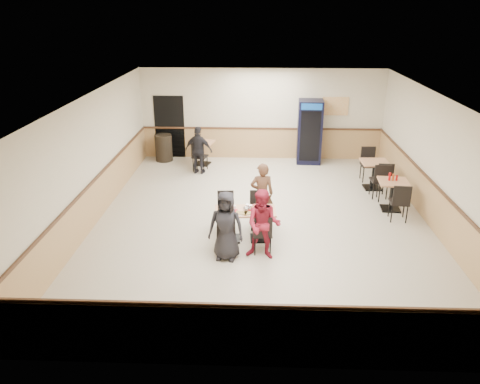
{
  "coord_description": "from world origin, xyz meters",
  "views": [
    {
      "loc": [
        -0.13,
        -10.36,
        4.88
      ],
      "look_at": [
        -0.51,
        -0.5,
        0.92
      ],
      "focal_mm": 35.0,
      "sensor_mm": 36.0,
      "label": 1
    }
  ],
  "objects_px": {
    "diner_woman_left": "(226,226)",
    "trash_bin": "(164,148)",
    "diner_woman_right": "(263,225)",
    "lone_diner": "(199,150)",
    "side_table_near": "(392,191)",
    "back_table": "(202,149)",
    "diner_man_opposite": "(262,194)",
    "main_table": "(245,220)",
    "side_table_far": "(374,171)",
    "pepsi_cooler": "(310,132)"
  },
  "relations": [
    {
      "from": "diner_man_opposite",
      "to": "lone_diner",
      "type": "relative_size",
      "value": 1.03
    },
    {
      "from": "diner_man_opposite",
      "to": "trash_bin",
      "type": "height_order",
      "value": "diner_man_opposite"
    },
    {
      "from": "main_table",
      "to": "trash_bin",
      "type": "height_order",
      "value": "trash_bin"
    },
    {
      "from": "diner_man_opposite",
      "to": "side_table_far",
      "type": "xyz_separation_m",
      "value": [
        3.18,
        2.44,
        -0.23
      ]
    },
    {
      "from": "lone_diner",
      "to": "trash_bin",
      "type": "height_order",
      "value": "lone_diner"
    },
    {
      "from": "diner_woman_right",
      "to": "trash_bin",
      "type": "distance_m",
      "value": 7.16
    },
    {
      "from": "back_table",
      "to": "trash_bin",
      "type": "relative_size",
      "value": 0.96
    },
    {
      "from": "main_table",
      "to": "back_table",
      "type": "bearing_deg",
      "value": 102.28
    },
    {
      "from": "diner_man_opposite",
      "to": "pepsi_cooler",
      "type": "xyz_separation_m",
      "value": [
        1.57,
        4.8,
        0.27
      ]
    },
    {
      "from": "main_table",
      "to": "diner_woman_left",
      "type": "bearing_deg",
      "value": -117.9
    },
    {
      "from": "side_table_far",
      "to": "back_table",
      "type": "relative_size",
      "value": 0.94
    },
    {
      "from": "pepsi_cooler",
      "to": "trash_bin",
      "type": "height_order",
      "value": "pepsi_cooler"
    },
    {
      "from": "trash_bin",
      "to": "diner_man_opposite",
      "type": "bearing_deg",
      "value": -55.66
    },
    {
      "from": "side_table_near",
      "to": "back_table",
      "type": "bearing_deg",
      "value": 146.54
    },
    {
      "from": "diner_woman_right",
      "to": "back_table",
      "type": "bearing_deg",
      "value": 118.14
    },
    {
      "from": "diner_woman_left",
      "to": "lone_diner",
      "type": "relative_size",
      "value": 0.99
    },
    {
      "from": "diner_man_opposite",
      "to": "side_table_near",
      "type": "height_order",
      "value": "diner_man_opposite"
    },
    {
      "from": "side_table_far",
      "to": "diner_woman_right",
      "type": "bearing_deg",
      "value": -127.92
    },
    {
      "from": "lone_diner",
      "to": "trash_bin",
      "type": "bearing_deg",
      "value": -28.64
    },
    {
      "from": "pepsi_cooler",
      "to": "trash_bin",
      "type": "xyz_separation_m",
      "value": [
        -4.82,
        -0.04,
        -0.59
      ]
    },
    {
      "from": "side_table_near",
      "to": "back_table",
      "type": "xyz_separation_m",
      "value": [
        -5.22,
        3.45,
        -0.01
      ]
    },
    {
      "from": "diner_man_opposite",
      "to": "lone_diner",
      "type": "xyz_separation_m",
      "value": [
        -1.92,
        3.54,
        -0.02
      ]
    },
    {
      "from": "side_table_near",
      "to": "back_table",
      "type": "relative_size",
      "value": 0.92
    },
    {
      "from": "side_table_far",
      "to": "pepsi_cooler",
      "type": "xyz_separation_m",
      "value": [
        -1.6,
        2.36,
        0.5
      ]
    },
    {
      "from": "diner_woman_left",
      "to": "trash_bin",
      "type": "distance_m",
      "value": 6.9
    },
    {
      "from": "side_table_far",
      "to": "trash_bin",
      "type": "xyz_separation_m",
      "value": [
        -6.43,
        2.32,
        -0.09
      ]
    },
    {
      "from": "diner_woman_left",
      "to": "back_table",
      "type": "height_order",
      "value": "diner_woman_left"
    },
    {
      "from": "main_table",
      "to": "diner_woman_right",
      "type": "xyz_separation_m",
      "value": [
        0.39,
        -0.78,
        0.27
      ]
    },
    {
      "from": "diner_woman_left",
      "to": "diner_woman_right",
      "type": "height_order",
      "value": "diner_woman_right"
    },
    {
      "from": "main_table",
      "to": "side_table_near",
      "type": "xyz_separation_m",
      "value": [
        3.67,
        1.79,
        0.04
      ]
    },
    {
      "from": "lone_diner",
      "to": "trash_bin",
      "type": "distance_m",
      "value": 1.83
    },
    {
      "from": "main_table",
      "to": "side_table_far",
      "type": "height_order",
      "value": "side_table_far"
    },
    {
      "from": "side_table_near",
      "to": "side_table_far",
      "type": "bearing_deg",
      "value": 94.99
    },
    {
      "from": "diner_woman_left",
      "to": "trash_bin",
      "type": "bearing_deg",
      "value": 119.5
    },
    {
      "from": "lone_diner",
      "to": "pepsi_cooler",
      "type": "height_order",
      "value": "pepsi_cooler"
    },
    {
      "from": "side_table_near",
      "to": "side_table_far",
      "type": "relative_size",
      "value": 0.98
    },
    {
      "from": "diner_woman_left",
      "to": "trash_bin",
      "type": "height_order",
      "value": "diner_woman_left"
    },
    {
      "from": "pepsi_cooler",
      "to": "back_table",
      "type": "bearing_deg",
      "value": -170.71
    },
    {
      "from": "diner_woman_left",
      "to": "back_table",
      "type": "xyz_separation_m",
      "value": [
        -1.18,
        6.07,
        -0.22
      ]
    },
    {
      "from": "diner_woman_left",
      "to": "diner_woman_right",
      "type": "relative_size",
      "value": 0.98
    },
    {
      "from": "diner_woman_right",
      "to": "pepsi_cooler",
      "type": "bearing_deg",
      "value": 86.68
    },
    {
      "from": "side_table_far",
      "to": "trash_bin",
      "type": "distance_m",
      "value": 6.83
    },
    {
      "from": "diner_woman_right",
      "to": "lone_diner",
      "type": "height_order",
      "value": "diner_woman_right"
    },
    {
      "from": "trash_bin",
      "to": "lone_diner",
      "type": "bearing_deg",
      "value": -42.43
    },
    {
      "from": "main_table",
      "to": "pepsi_cooler",
      "type": "relative_size",
      "value": 0.67
    },
    {
      "from": "lone_diner",
      "to": "side_table_far",
      "type": "distance_m",
      "value": 5.22
    },
    {
      "from": "main_table",
      "to": "diner_woman_left",
      "type": "height_order",
      "value": "diner_woman_left"
    },
    {
      "from": "lone_diner",
      "to": "side_table_far",
      "type": "relative_size",
      "value": 1.84
    },
    {
      "from": "lone_diner",
      "to": "side_table_near",
      "type": "height_order",
      "value": "lone_diner"
    },
    {
      "from": "side_table_near",
      "to": "pepsi_cooler",
      "type": "relative_size",
      "value": 0.38
    }
  ]
}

